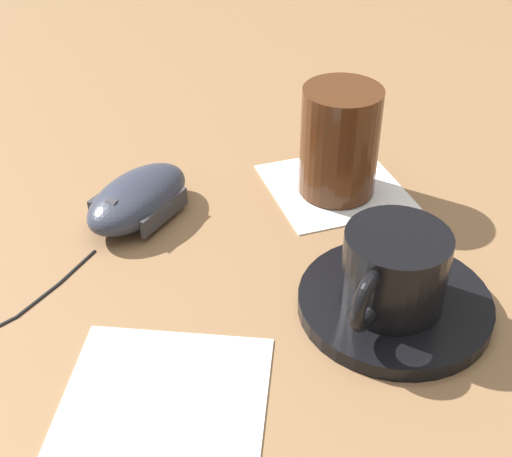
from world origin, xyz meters
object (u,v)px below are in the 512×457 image
at_px(coffee_cup, 393,271).
at_px(computer_mouse, 138,198).
at_px(saucer, 394,303).
at_px(drinking_glass, 340,141).

relative_size(coffee_cup, computer_mouse, 0.74).
distance_m(saucer, coffee_cup, 0.04).
height_order(computer_mouse, drinking_glass, drinking_glass).
bearing_deg(saucer, computer_mouse, 56.52).
xyz_separation_m(coffee_cup, drinking_glass, (0.16, 0.01, 0.01)).
bearing_deg(coffee_cup, computer_mouse, 54.73).
bearing_deg(saucer, drinking_glass, 7.06).
bearing_deg(coffee_cup, drinking_glass, 4.79).
xyz_separation_m(saucer, computer_mouse, (0.13, 0.20, 0.01)).
bearing_deg(computer_mouse, drinking_glass, -80.08).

